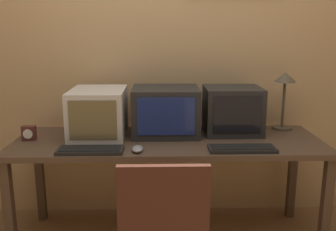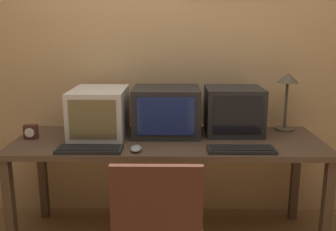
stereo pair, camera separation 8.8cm
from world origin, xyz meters
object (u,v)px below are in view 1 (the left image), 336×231
keyboard_main (90,150)px  monitor_left (99,113)px  desk_clock (29,133)px  keyboard_side (242,148)px  mouse_near_keyboard (137,149)px  monitor_center (166,111)px  monitor_right (232,110)px  desk_lamp (285,87)px

keyboard_main → monitor_left: bearing=89.8°
keyboard_main → desk_clock: desk_clock is taller
keyboard_side → mouse_near_keyboard: (-0.64, -0.00, 0.00)m
monitor_center → keyboard_main: monitor_center is taller
keyboard_main → mouse_near_keyboard: (0.28, 0.00, 0.00)m
monitor_right → keyboard_main: size_ratio=0.99×
desk_clock → keyboard_main: bearing=-29.9°
monitor_left → desk_lamp: bearing=6.7°
keyboard_main → desk_lamp: size_ratio=0.94×
monitor_center → mouse_near_keyboard: bearing=-114.4°
desk_lamp → monitor_center: bearing=-172.7°
monitor_left → monitor_center: 0.46m
desk_lamp → keyboard_side: bearing=-129.1°
monitor_center → desk_lamp: desk_lamp is taller
keyboard_side → desk_lamp: 0.71m
keyboard_side → desk_lamp: (0.40, 0.50, 0.30)m
monitor_left → keyboard_side: size_ratio=1.14×
keyboard_side → desk_lamp: desk_lamp is taller
mouse_near_keyboard → keyboard_main: bearing=-179.5°
mouse_near_keyboard → desk_lamp: desk_lamp is taller
monitor_center → monitor_right: size_ratio=1.17×
monitor_left → monitor_right: same height
desk_lamp → mouse_near_keyboard: bearing=-154.3°
monitor_left → mouse_near_keyboard: (0.28, -0.35, -0.15)m
monitor_right → keyboard_main: 1.03m
monitor_center → desk_lamp: (0.86, 0.11, 0.15)m
monitor_right → desk_lamp: (0.39, 0.09, 0.15)m
monitor_center → keyboard_side: bearing=-40.0°
mouse_near_keyboard → desk_lamp: 1.19m
mouse_near_keyboard → desk_lamp: bearing=25.7°
monitor_center → keyboard_side: monitor_center is taller
keyboard_side → mouse_near_keyboard: bearing=-179.7°
monitor_center → keyboard_main: bearing=-139.6°
keyboard_side → monitor_right: bearing=88.2°
monitor_center → desk_clock: size_ratio=4.74×
monitor_right → keyboard_side: 0.43m
monitor_center → keyboard_main: 0.62m
monitor_center → mouse_near_keyboard: size_ratio=3.97×
monitor_center → keyboard_main: size_ratio=1.15×
monitor_right → monitor_left: bearing=-175.9°
desk_clock → desk_lamp: (1.77, 0.24, 0.27)m
monitor_left → desk_clock: 0.47m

